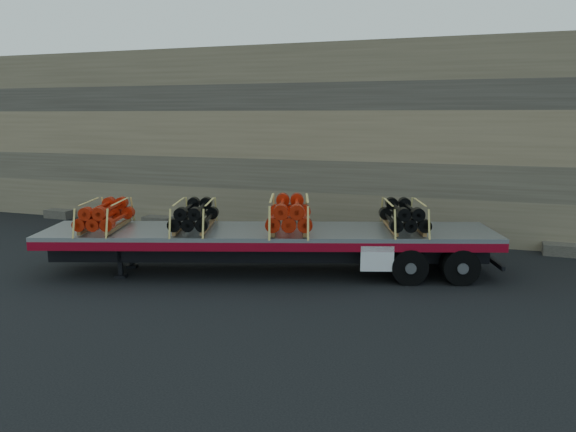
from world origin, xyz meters
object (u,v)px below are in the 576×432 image
bundle_midrear (289,214)px  bundle_rear (404,216)px  bundle_midfront (194,216)px  trailer (269,251)px  bundle_front (105,216)px

bundle_midrear → bundle_rear: (3.03, 1.02, -0.05)m
bundle_midfront → bundle_midrear: (2.54, 0.85, 0.05)m
bundle_midrear → bundle_rear: bearing=-0.0°
trailer → bundle_midrear: 1.22m
bundle_front → bundle_rear: bundle_rear is taller
bundle_front → bundle_midrear: (4.93, 1.66, 0.05)m
bundle_midfront → bundle_rear: (5.57, 1.87, 0.00)m
bundle_front → bundle_midfront: 2.53m
bundle_midrear → trailer: bearing=-180.0°
trailer → bundle_rear: bundle_rear is taller
bundle_midfront → bundle_midrear: bearing=-0.0°
bundle_rear → bundle_midrear: bearing=180.0°
bundle_midrear → bundle_rear: size_ratio=1.13×
trailer → bundle_midrear: (0.56, 0.19, 1.06)m
trailer → bundle_midrear: bundle_midrear is taller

